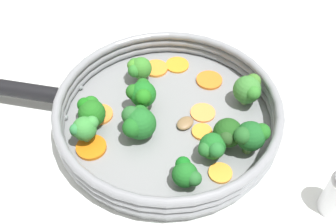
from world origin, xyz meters
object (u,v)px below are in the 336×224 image
broccoli_floret_2 (188,173)px  broccoli_floret_7 (84,128)px  carrot_slice_7 (154,69)px  broccoli_floret_6 (229,133)px  broccoli_floret_8 (138,122)px  broccoli_floret_1 (251,136)px  carrot_slice_4 (100,114)px  broccoli_floret_3 (142,94)px  broccoli_floret_5 (212,147)px  carrot_slice_5 (177,65)px  broccoli_floret_4 (139,68)px  mushroom_piece_0 (185,123)px  broccoli_floret_9 (91,110)px  broccoli_floret_0 (248,89)px  carrot_slice_1 (202,111)px  carrot_slice_3 (91,147)px  skillet (168,122)px  carrot_slice_0 (202,132)px  carrot_slice_6 (209,80)px  carrot_slice_2 (220,173)px

broccoli_floret_2 → broccoli_floret_7: (0.13, -0.10, 0.01)m
carrot_slice_7 → broccoli_floret_7: bearing=48.3°
broccoli_floret_6 → broccoli_floret_8: bearing=-19.3°
broccoli_floret_1 → broccoli_floret_2: size_ratio=1.25×
carrot_slice_4 → carrot_slice_7: size_ratio=0.98×
broccoli_floret_3 → broccoli_floret_5: (-0.08, 0.11, -0.01)m
carrot_slice_5 → broccoli_floret_4: size_ratio=0.90×
broccoli_floret_1 → mushroom_piece_0: size_ratio=1.84×
broccoli_floret_3 → broccoli_floret_9: 0.08m
broccoli_floret_5 → mushroom_piece_0: size_ratio=1.46×
broccoli_floret_4 → broccoli_floret_7: bearing=51.0°
broccoli_floret_4 → broccoli_floret_8: (0.02, 0.12, 0.00)m
broccoli_floret_0 → broccoli_floret_7: broccoli_floret_0 is taller
carrot_slice_7 → carrot_slice_5: bearing=-176.7°
carrot_slice_1 → carrot_slice_3: bearing=12.9°
skillet → mushroom_piece_0: mushroom_piece_0 is taller
carrot_slice_0 → broccoli_floret_0: bearing=-150.6°
carrot_slice_4 → mushroom_piece_0: 0.14m
broccoli_floret_2 → mushroom_piece_0: (-0.02, -0.10, -0.02)m
carrot_slice_4 → broccoli_floret_5: (-0.15, 0.11, 0.02)m
skillet → broccoli_floret_6: 0.11m
broccoli_floret_0 → broccoli_floret_7: 0.26m
skillet → carrot_slice_1: bearing=-176.1°
carrot_slice_3 → broccoli_floret_6: (-0.20, 0.03, 0.02)m
broccoli_floret_0 → broccoli_floret_9: 0.25m
broccoli_floret_7 → carrot_slice_7: bearing=-131.7°
broccoli_floret_7 → broccoli_floret_4: bearing=-129.0°
carrot_slice_5 → broccoli_floret_2: size_ratio=0.94×
broccoli_floret_0 → mushroom_piece_0: 0.11m
broccoli_floret_3 → broccoli_floret_5: size_ratio=1.21×
broccoli_floret_0 → broccoli_floret_5: broccoli_floret_0 is taller
carrot_slice_3 → broccoli_floret_2: 0.15m
broccoli_floret_1 → broccoli_floret_5: broccoli_floret_1 is taller
carrot_slice_0 → mushroom_piece_0: mushroom_piece_0 is taller
skillet → carrot_slice_3: 0.13m
carrot_slice_0 → carrot_slice_5: carrot_slice_0 is taller
carrot_slice_6 → broccoli_floret_2: (0.08, 0.19, 0.02)m
carrot_slice_1 → broccoli_floret_2: (0.05, 0.12, 0.02)m
carrot_slice_2 → carrot_slice_4: bearing=-41.8°
broccoli_floret_2 → broccoli_floret_6: broccoli_floret_6 is taller
broccoli_floret_8 → carrot_slice_1: bearing=-165.3°
skillet → carrot_slice_3: size_ratio=7.45×
broccoli_floret_1 → broccoli_floret_2: bearing=20.7°
broccoli_floret_1 → broccoli_floret_9: 0.24m
skillet → carrot_slice_1: size_ratio=8.40×
carrot_slice_4 → carrot_slice_5: 0.17m
broccoli_floret_3 → broccoli_floret_9: size_ratio=1.11×
carrot_slice_4 → carrot_slice_7: (-0.10, -0.09, 0.00)m
broccoli_floret_5 → broccoli_floret_8: 0.11m
broccoli_floret_0 → broccoli_floret_6: broccoli_floret_0 is taller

